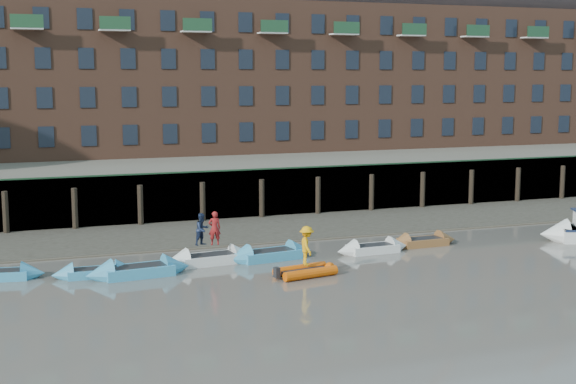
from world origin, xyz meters
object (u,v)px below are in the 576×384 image
rowboat_1 (95,272)px  person_rib_crew (307,246)px  rowboat_2 (139,271)px  rowboat_5 (373,249)px  rowboat_3 (210,259)px  rowboat_4 (270,255)px  rowboat_6 (423,242)px  person_rower_b (202,229)px  rib_tender (307,271)px  person_rower_a (215,228)px

rowboat_1 → person_rib_crew: (9.52, -3.13, 1.23)m
rowboat_2 → rowboat_5: (12.65, 0.89, -0.04)m
rowboat_1 → rowboat_3: size_ratio=0.81×
rowboat_3 → rowboat_5: 8.86m
rowboat_1 → rowboat_4: size_ratio=0.80×
rowboat_6 → person_rower_b: bearing=177.8°
rowboat_3 → rowboat_2: bearing=-166.5°
rowboat_2 → rib_tender: 8.00m
rowboat_6 → person_rib_crew: person_rib_crew is taller
rowboat_1 → person_rower_a: size_ratio=2.31×
person_rower_a → person_rower_b: 0.62m
rowboat_1 → rowboat_6: rowboat_6 is taller
rowboat_1 → rowboat_3: rowboat_3 is taller
rowboat_4 → person_rower_a: size_ratio=2.90×
rowboat_2 → person_rib_crew: size_ratio=2.73×
person_rib_crew → person_rower_a: bearing=50.0°
rowboat_1 → person_rower_a: (6.05, 0.78, 1.59)m
rowboat_5 → person_rower_a: (-8.57, 0.51, 1.58)m
rowboat_5 → rib_tender: 6.15m
rowboat_1 → rowboat_3: (5.77, 0.72, 0.04)m
rowboat_2 → person_rower_b: bearing=17.9°
person_rower_a → rowboat_1: bearing=11.4°
person_rib_crew → rowboat_2: bearing=80.0°
rowboat_5 → rowboat_6: bearing=8.1°
rib_tender → rowboat_5: bearing=23.7°
rib_tender → person_rower_b: size_ratio=1.91×
rowboat_3 → rowboat_4: size_ratio=0.99×
rib_tender → person_rib_crew: (-0.02, 0.07, 1.20)m
rowboat_4 → rib_tender: rowboat_4 is taller
person_rower_a → person_rib_crew: 5.25m
rowboat_2 → rowboat_4: rowboat_2 is taller
rib_tender → person_rib_crew: size_ratio=1.67×
rib_tender → person_rib_crew: bearing=91.9°
person_rower_b → person_rib_crew: person_rower_b is taller
rowboat_2 → person_rib_crew: (7.56, -2.52, 1.18)m
rowboat_4 → person_rower_b: size_ratio=3.04×
rowboat_3 → rowboat_5: (8.85, -0.44, -0.03)m
rowboat_3 → person_rower_b: person_rower_b is taller
rowboat_6 → rib_tender: rowboat_6 is taller
rowboat_4 → rowboat_3: bearing=169.6°
rowboat_2 → rowboat_4: bearing=4.1°
rowboat_3 → person_rower_a: size_ratio=2.85×
rowboat_3 → rib_tender: (3.77, -3.92, -0.02)m
rowboat_1 → rowboat_3: bearing=7.7°
rowboat_2 → rowboat_3: size_ratio=1.04×
rowboat_3 → rowboat_6: bearing=-4.8°
rowboat_5 → rowboat_6: rowboat_5 is taller
person_rib_crew → rowboat_3: bearing=52.7°
rowboat_4 → rowboat_6: rowboat_4 is taller
rowboat_5 → rib_tender: bearing=-148.5°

